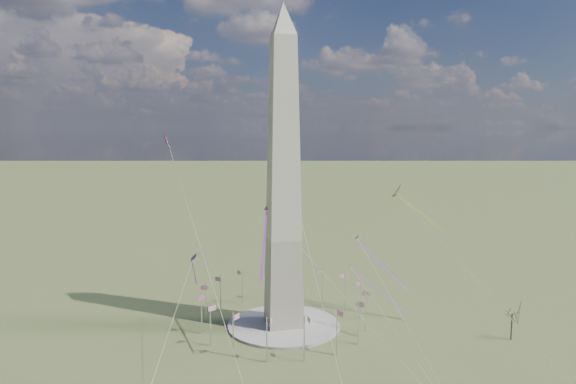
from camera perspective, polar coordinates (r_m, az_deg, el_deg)
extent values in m
plane|color=#50592C|center=(170.62, -0.49, -14.68)|extent=(2000.00, 2000.00, 0.00)
cylinder|color=#A09B92|center=(170.47, -0.49, -14.56)|extent=(36.00, 36.00, 0.80)
pyramid|color=#BEB7A6|center=(161.73, -0.52, 18.69)|extent=(9.90, 9.90, 10.00)
cylinder|color=silver|center=(175.41, 8.02, -11.87)|extent=(0.36, 0.36, 13.00)
cube|color=#CA1A47|center=(174.93, 7.90, -10.09)|extent=(2.40, 0.08, 1.50)
cylinder|color=silver|center=(183.62, 6.31, -10.97)|extent=(0.36, 0.36, 13.00)
cube|color=#CA1A47|center=(182.98, 6.06, -9.29)|extent=(2.25, 0.99, 1.50)
cylinder|color=silver|center=(189.59, 3.82, -10.35)|extent=(0.36, 0.36, 13.00)
cube|color=#CA1A47|center=(188.66, 3.48, -8.76)|extent=(1.75, 1.75, 1.50)
cylinder|color=silver|center=(192.66, 0.89, -10.05)|extent=(0.36, 0.36, 13.00)
cube|color=#CA1A47|center=(191.35, 0.51, -8.51)|extent=(0.99, 2.25, 1.50)
cylinder|color=silver|center=(192.50, -2.17, -10.07)|extent=(0.36, 0.36, 13.00)
cube|color=#CA1A47|center=(190.77, -2.57, -8.57)|extent=(0.08, 2.40, 1.50)
cylinder|color=silver|center=(189.12, -5.07, -10.41)|extent=(0.36, 0.36, 13.00)
cube|color=#CA1A47|center=(186.97, -5.44, -8.92)|extent=(0.99, 2.25, 1.50)
cylinder|color=silver|center=(182.90, -7.50, -11.06)|extent=(0.36, 0.36, 13.00)
cube|color=#CA1A47|center=(180.36, -7.79, -9.56)|extent=(1.75, 1.75, 1.50)
cylinder|color=silver|center=(174.52, -9.11, -11.99)|extent=(0.36, 0.36, 13.00)
cube|color=#CA1A47|center=(171.70, -9.29, -10.45)|extent=(2.25, 0.99, 1.50)
cylinder|color=silver|center=(165.06, -9.58, -13.13)|extent=(0.36, 0.36, 13.00)
cube|color=#CA1A47|center=(162.08, -9.59, -11.53)|extent=(2.40, 0.08, 1.50)
cylinder|color=silver|center=(155.88, -8.61, -14.36)|extent=(0.36, 0.36, 13.00)
cube|color=#CA1A47|center=(152.93, -8.42, -12.66)|extent=(2.25, 0.99, 1.50)
cylinder|color=silver|center=(148.56, -6.11, -15.43)|extent=(0.36, 0.36, 13.00)
cube|color=#CA1A47|center=(145.86, -5.72, -13.62)|extent=(1.75, 1.75, 1.50)
cylinder|color=silver|center=(144.56, -2.37, -16.05)|extent=(0.36, 0.36, 13.00)
cube|color=#CA1A47|center=(142.31, -1.86, -14.13)|extent=(0.99, 2.25, 1.50)
cylinder|color=silver|center=(144.77, 1.81, -16.01)|extent=(0.36, 0.36, 13.00)
cube|color=#CA1A47|center=(143.09, 2.33, -14.01)|extent=(0.08, 2.40, 1.50)
cylinder|color=silver|center=(149.15, 5.44, -15.32)|extent=(0.36, 0.36, 13.00)
cube|color=#CA1A47|center=(148.02, 5.86, -13.30)|extent=(0.99, 2.25, 1.50)
cylinder|color=silver|center=(156.73, 7.80, -14.22)|extent=(0.36, 0.36, 13.00)
cube|color=#CA1A47|center=(156.00, 8.03, -12.25)|extent=(1.75, 1.75, 1.50)
cylinder|color=silver|center=(166.00, 8.62, -13.00)|extent=(0.36, 0.36, 13.00)
cube|color=#CA1A47|center=(165.50, 8.66, -11.12)|extent=(2.25, 0.99, 1.50)
cylinder|color=#4A362D|center=(172.85, 23.59, -13.55)|extent=(0.41, 0.41, 8.18)
cube|color=#ED9F0C|center=(176.26, 14.63, -2.26)|extent=(12.16, 10.36, 10.90)
cube|color=#ED9F0C|center=(174.35, 14.49, -2.36)|extent=(12.16, 10.36, 10.90)
cube|color=#35176B|center=(165.06, -10.46, -7.18)|extent=(2.09, 3.34, 2.70)
cube|color=#EA2449|center=(166.21, -10.42, -8.67)|extent=(1.77, 3.18, 9.33)
cube|color=#EA2449|center=(160.27, 10.37, -7.96)|extent=(9.74, 16.90, 11.90)
cube|color=#EA2449|center=(146.51, -2.71, -5.84)|extent=(6.20, 22.37, 14.36)
cube|color=#EA2449|center=(179.99, 10.13, -10.75)|extent=(15.74, 13.52, 12.63)
cube|color=red|center=(190.75, -13.46, 6.19)|extent=(1.42, 2.22, 1.78)
cube|color=red|center=(190.78, -13.45, 5.60)|extent=(0.96, 1.46, 4.08)
cube|color=silver|center=(199.80, -0.82, 6.17)|extent=(1.52, 1.34, 1.47)
cube|color=silver|center=(199.83, -0.82, 5.71)|extent=(0.29, 1.28, 3.37)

